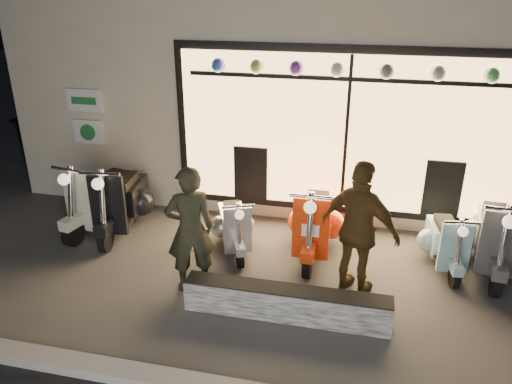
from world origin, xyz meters
TOP-DOWN VIEW (x-y plane):
  - ground at (0.00, 0.00)m, footprint 40.00×40.00m
  - shop_building at (0.00, 4.98)m, footprint 10.20×6.23m
  - graffiti_barrier at (0.34, -0.65)m, footprint 2.46×0.28m
  - scooter_silver at (-0.73, 0.91)m, footprint 0.71×1.22m
  - scooter_red at (0.47, 1.11)m, footprint 0.51×1.56m
  - scooter_black at (-2.64, 1.16)m, footprint 0.65×1.65m
  - scooter_cream at (-2.93, 1.20)m, footprint 0.73×1.65m
  - scooter_blue at (2.31, 1.11)m, footprint 0.49×1.25m
  - scooter_grey at (2.95, 1.21)m, footprint 0.61×1.61m
  - man at (-0.96, -0.28)m, footprint 0.73×0.64m
  - woman at (1.12, 0.08)m, footprint 1.13×0.85m

SIDE VIEW (x-z plane):
  - ground at x=0.00m, z-range 0.00..0.00m
  - graffiti_barrier at x=0.34m, z-range 0.00..0.40m
  - scooter_silver at x=-0.73m, z-range -0.09..0.80m
  - scooter_blue at x=2.31m, z-range -0.09..0.80m
  - scooter_red at x=0.47m, z-range -0.11..1.02m
  - scooter_grey at x=2.95m, z-range -0.11..1.03m
  - scooter_cream at x=-2.93m, z-range -0.12..1.05m
  - scooter_black at x=-2.64m, z-range -0.12..1.06m
  - man at x=-0.96m, z-range 0.00..1.69m
  - woman at x=1.12m, z-range 0.00..1.79m
  - shop_building at x=0.00m, z-range 0.00..4.20m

